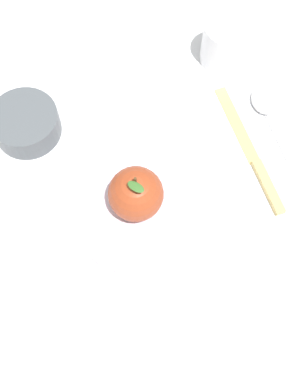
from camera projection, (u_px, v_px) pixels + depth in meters
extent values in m
plane|color=silver|center=(159.00, 192.00, 0.69)|extent=(2.40, 2.40, 0.00)
cylinder|color=silver|center=(144.00, 195.00, 0.68)|extent=(0.23, 0.23, 0.02)
torus|color=silver|center=(144.00, 194.00, 0.68)|extent=(0.23, 0.23, 0.01)
sphere|color=#9E3D1E|center=(136.00, 194.00, 0.63)|extent=(0.07, 0.07, 0.07)
cylinder|color=#4C3319|center=(135.00, 181.00, 0.60)|extent=(0.00, 0.00, 0.02)
ellipsoid|color=#386628|center=(136.00, 187.00, 0.59)|extent=(0.02, 0.03, 0.01)
cylinder|color=#4C5156|center=(26.00, 124.00, 0.71)|extent=(0.10, 0.10, 0.04)
torus|color=#4C5156|center=(23.00, 117.00, 0.70)|extent=(0.10, 0.10, 0.01)
cylinder|color=#3D4145|center=(24.00, 118.00, 0.70)|extent=(0.08, 0.08, 0.01)
cylinder|color=white|center=(225.00, 43.00, 0.75)|extent=(0.07, 0.07, 0.07)
torus|color=white|center=(229.00, 27.00, 0.72)|extent=(0.07, 0.07, 0.01)
cylinder|color=#A4A4A6|center=(228.00, 28.00, 0.72)|extent=(0.06, 0.06, 0.01)
cube|color=#D8B766|center=(237.00, 124.00, 0.74)|extent=(0.14, 0.05, 0.00)
cube|color=#D8B766|center=(268.00, 187.00, 0.69)|extent=(0.09, 0.03, 0.01)
ellipsoid|color=silver|center=(263.00, 102.00, 0.75)|extent=(0.05, 0.04, 0.01)
cube|color=silver|center=(283.00, 147.00, 0.72)|extent=(0.11, 0.03, 0.01)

